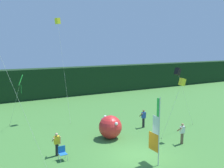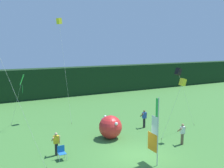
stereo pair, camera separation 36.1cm
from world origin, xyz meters
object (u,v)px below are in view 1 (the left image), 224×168
Objects in this scene: inflatable_balloon at (110,127)px; folding_chair at (62,152)px; kite_black_box_3 at (178,72)px; person_far_left at (182,133)px; person_mid_field at (143,118)px; kite_green_diamond_0 at (20,82)px; kite_yellow_box_1 at (182,82)px; person_near_banner at (57,144)px; kite_yellow_box_4 at (58,22)px; banner_flag at (156,132)px.

folding_chair is (-4.59, -1.93, -0.42)m from inflatable_balloon.
person_far_left is at bearing -119.59° from kite_black_box_3.
kite_green_diamond_0 reaches higher than person_mid_field.
person_mid_field is 0.34× the size of kite_green_diamond_0.
person_far_left is 0.33× the size of kite_yellow_box_1.
person_mid_field is (8.66, 2.12, 0.03)m from person_near_banner.
kite_yellow_box_4 is at bearing 73.04° from folding_chair.
inflatable_balloon is 0.18× the size of kite_yellow_box_4.
inflatable_balloon is 6.68m from kite_yellow_box_1.
inflatable_balloon is (-4.18, 3.65, 0.08)m from person_far_left.
folding_chair is at bearing 145.79° from banner_flag.
person_far_left is 3.91m from kite_yellow_box_1.
person_near_banner is 12.89m from kite_yellow_box_4.
banner_flag is 6.65m from person_near_banner.
kite_yellow_box_4 reaches higher than folding_chair.
kite_green_diamond_0 reaches higher than banner_flag.
person_far_left is 15.53m from kite_yellow_box_4.
folding_chair is at bearing -161.25° from person_mid_field.
folding_chair is 0.09× the size of kite_yellow_box_4.
person_mid_field is 11.34m from kite_green_diamond_0.
person_far_left is at bearing -11.07° from folding_chair.
inflatable_balloon is 7.02m from kite_black_box_3.
person_mid_field is 1.02× the size of person_far_left.
folding_chair is at bearing -81.63° from kite_green_diamond_0.
banner_flag is at bearing -61.28° from kite_green_diamond_0.
person_near_banner is 0.33× the size of kite_green_diamond_0.
kite_yellow_box_4 reaches higher than person_near_banner.
banner_flag is at bearing -144.58° from kite_black_box_3.
person_near_banner is 0.85m from folding_chair.
kite_green_diamond_0 is at bearing 134.61° from inflatable_balloon.
kite_green_diamond_0 is (-6.08, 11.10, 2.18)m from banner_flag.
kite_green_diamond_0 is at bearing 153.42° from person_mid_field.
kite_yellow_box_1 is at bearing -3.94° from folding_chair.
kite_black_box_3 is 0.56× the size of kite_yellow_box_4.
kite_yellow_box_1 reaches higher than person_near_banner.
kite_yellow_box_1 is 0.48× the size of kite_yellow_box_4.
kite_green_diamond_0 is 1.00× the size of kite_yellow_box_1.
person_far_left is 1.79× the size of folding_chair.
kite_black_box_3 is at bearing 74.26° from kite_yellow_box_1.
kite_green_diamond_0 is (-1.14, 7.74, 3.74)m from folding_chair.
banner_flag is 2.33× the size of inflatable_balloon.
person_mid_field reaches higher than person_near_banner.
kite_yellow_box_1 is (10.73, -8.40, 0.27)m from kite_green_diamond_0.
person_far_left is (3.83, 1.64, -1.22)m from banner_flag.
kite_black_box_3 is at bearing 60.41° from person_far_left.
kite_black_box_3 is at bearing -19.30° from inflatable_balloon.
person_far_left is at bearing -127.76° from kite_yellow_box_1.
person_far_left is 5.55m from inflatable_balloon.
banner_flag is at bearing -81.30° from kite_yellow_box_4.
inflatable_balloon reaches higher than folding_chair.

